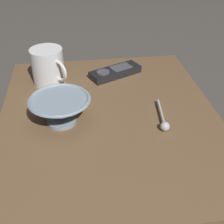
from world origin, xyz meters
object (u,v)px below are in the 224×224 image
at_px(teaspoon, 164,122).
at_px(tv_remote_near, 115,72).
at_px(cereal_bowl, 60,109).
at_px(coffee_mug, 48,66).

xyz_separation_m(teaspoon, tv_remote_near, (0.27, 0.08, -0.00)).
relative_size(cereal_bowl, coffee_mug, 1.31).
relative_size(coffee_mug, tv_remote_near, 0.67).
bearing_deg(teaspoon, tv_remote_near, 16.04).
height_order(coffee_mug, teaspoon, coffee_mug).
height_order(cereal_bowl, coffee_mug, coffee_mug).
bearing_deg(cereal_bowl, teaspoon, -101.83).
bearing_deg(tv_remote_near, teaspoon, -163.96).
distance_m(cereal_bowl, teaspoon, 0.24).
distance_m(teaspoon, tv_remote_near, 0.28).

